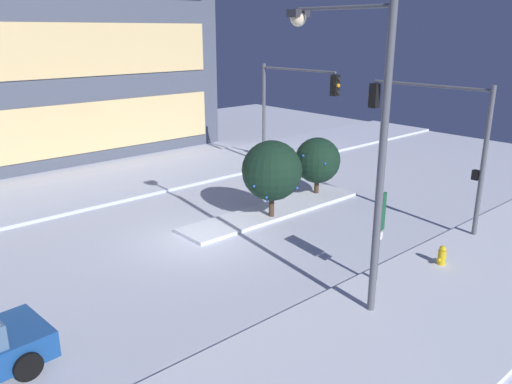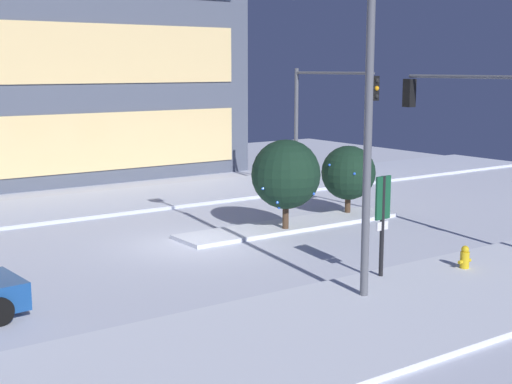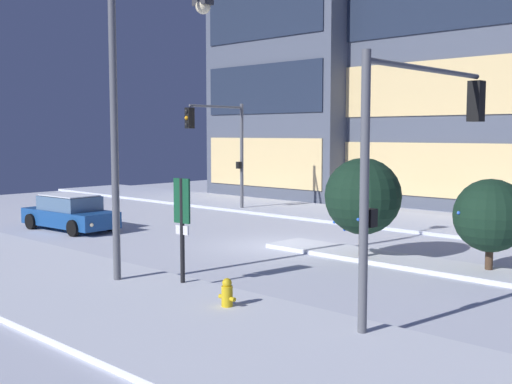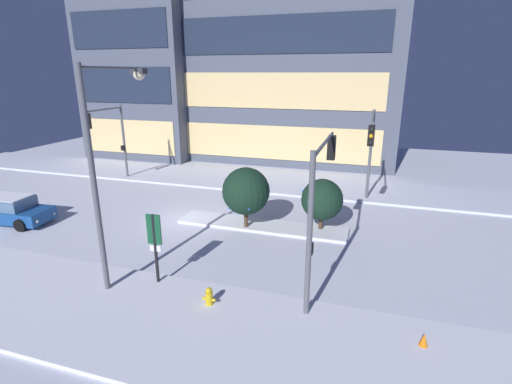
{
  "view_description": "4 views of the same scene",
  "coord_description": "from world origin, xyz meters",
  "px_view_note": "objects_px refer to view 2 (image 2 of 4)",
  "views": [
    {
      "loc": [
        -10.1,
        -14.54,
        7.44
      ],
      "look_at": [
        0.81,
        -2.29,
        2.25
      ],
      "focal_mm": 35.96,
      "sensor_mm": 36.0,
      "label": 1
    },
    {
      "loc": [
        -11.73,
        -20.07,
        5.75
      ],
      "look_at": [
        0.94,
        -2.05,
        1.97
      ],
      "focal_mm": 51.01,
      "sensor_mm": 36.0,
      "label": 2
    },
    {
      "loc": [
        14.63,
        -16.93,
        4.06
      ],
      "look_at": [
        0.68,
        -2.07,
        2.16
      ],
      "focal_mm": 44.21,
      "sensor_mm": 36.0,
      "label": 3
    },
    {
      "loc": [
        9.52,
        -17.57,
        7.82
      ],
      "look_at": [
        4.02,
        -0.0,
        2.02
      ],
      "focal_mm": 26.64,
      "sensor_mm": 36.0,
      "label": 4
    }
  ],
  "objects_px": {
    "street_lamp_arched": "(344,86)",
    "fire_hydrant": "(465,260)",
    "decorated_tree_left_of_median": "(286,174)",
    "parking_info_sign": "(382,215)",
    "traffic_light_corner_far_right": "(328,106)",
    "traffic_light_corner_near_right": "(471,123)",
    "decorated_tree_median": "(348,173)"
  },
  "relations": [
    {
      "from": "traffic_light_corner_near_right",
      "to": "decorated_tree_median",
      "type": "bearing_deg",
      "value": 6.21
    },
    {
      "from": "traffic_light_corner_far_right",
      "to": "parking_info_sign",
      "type": "xyz_separation_m",
      "value": [
        -7.3,
        -10.78,
        -2.22
      ]
    },
    {
      "from": "parking_info_sign",
      "to": "traffic_light_corner_far_right",
      "type": "bearing_deg",
      "value": -38.65
    },
    {
      "from": "street_lamp_arched",
      "to": "fire_hydrant",
      "type": "bearing_deg",
      "value": -98.57
    },
    {
      "from": "traffic_light_corner_near_right",
      "to": "decorated_tree_median",
      "type": "distance_m",
      "value": 5.76
    },
    {
      "from": "traffic_light_corner_far_right",
      "to": "fire_hydrant",
      "type": "height_order",
      "value": "traffic_light_corner_far_right"
    },
    {
      "from": "traffic_light_corner_far_right",
      "to": "parking_info_sign",
      "type": "bearing_deg",
      "value": -34.1
    },
    {
      "from": "traffic_light_corner_near_right",
      "to": "street_lamp_arched",
      "type": "relative_size",
      "value": 0.69
    },
    {
      "from": "decorated_tree_median",
      "to": "parking_info_sign",
      "type": "bearing_deg",
      "value": -126.35
    },
    {
      "from": "traffic_light_corner_far_right",
      "to": "fire_hydrant",
      "type": "relative_size",
      "value": 7.21
    },
    {
      "from": "decorated_tree_median",
      "to": "decorated_tree_left_of_median",
      "type": "height_order",
      "value": "decorated_tree_left_of_median"
    },
    {
      "from": "fire_hydrant",
      "to": "decorated_tree_left_of_median",
      "type": "relative_size",
      "value": 0.24
    },
    {
      "from": "traffic_light_corner_near_right",
      "to": "fire_hydrant",
      "type": "distance_m",
      "value": 5.51
    },
    {
      "from": "traffic_light_corner_far_right",
      "to": "street_lamp_arched",
      "type": "bearing_deg",
      "value": -39.12
    },
    {
      "from": "street_lamp_arched",
      "to": "parking_info_sign",
      "type": "distance_m",
      "value": 3.77
    },
    {
      "from": "street_lamp_arched",
      "to": "parking_info_sign",
      "type": "xyz_separation_m",
      "value": [
        1.53,
        0.07,
        -3.45
      ]
    },
    {
      "from": "traffic_light_corner_near_right",
      "to": "fire_hydrant",
      "type": "height_order",
      "value": "traffic_light_corner_near_right"
    },
    {
      "from": "decorated_tree_left_of_median",
      "to": "parking_info_sign",
      "type": "bearing_deg",
      "value": -103.36
    },
    {
      "from": "traffic_light_corner_near_right",
      "to": "parking_info_sign",
      "type": "relative_size",
      "value": 1.95
    },
    {
      "from": "fire_hydrant",
      "to": "decorated_tree_left_of_median",
      "type": "distance_m",
      "value": 7.27
    },
    {
      "from": "traffic_light_corner_far_right",
      "to": "decorated_tree_left_of_median",
      "type": "xyz_separation_m",
      "value": [
        -5.83,
        -4.58,
        -1.99
      ]
    },
    {
      "from": "fire_hydrant",
      "to": "decorated_tree_median",
      "type": "relative_size",
      "value": 0.29
    },
    {
      "from": "traffic_light_corner_far_right",
      "to": "fire_hydrant",
      "type": "xyz_separation_m",
      "value": [
        -4.8,
        -11.58,
        -3.68
      ]
    },
    {
      "from": "traffic_light_corner_far_right",
      "to": "fire_hydrant",
      "type": "bearing_deg",
      "value": -22.51
    },
    {
      "from": "decorated_tree_median",
      "to": "fire_hydrant",
      "type": "bearing_deg",
      "value": -109.02
    },
    {
      "from": "fire_hydrant",
      "to": "parking_info_sign",
      "type": "relative_size",
      "value": 0.27
    },
    {
      "from": "parking_info_sign",
      "to": "fire_hydrant",
      "type": "bearing_deg",
      "value": -112.3
    },
    {
      "from": "street_lamp_arched",
      "to": "fire_hydrant",
      "type": "xyz_separation_m",
      "value": [
        4.03,
        -0.73,
        -4.91
      ]
    },
    {
      "from": "traffic_light_corner_far_right",
      "to": "parking_info_sign",
      "type": "height_order",
      "value": "traffic_light_corner_far_right"
    },
    {
      "from": "decorated_tree_median",
      "to": "traffic_light_corner_near_right",
      "type": "bearing_deg",
      "value": -83.79
    },
    {
      "from": "traffic_light_corner_far_right",
      "to": "decorated_tree_median",
      "type": "bearing_deg",
      "value": -29.41
    },
    {
      "from": "decorated_tree_median",
      "to": "decorated_tree_left_of_median",
      "type": "distance_m",
      "value": 3.87
    }
  ]
}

